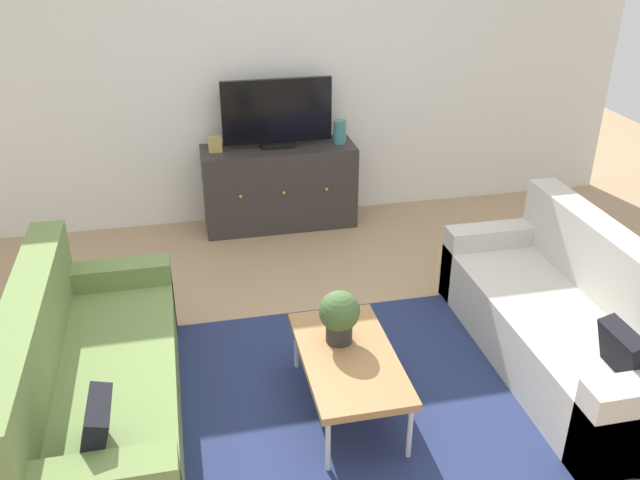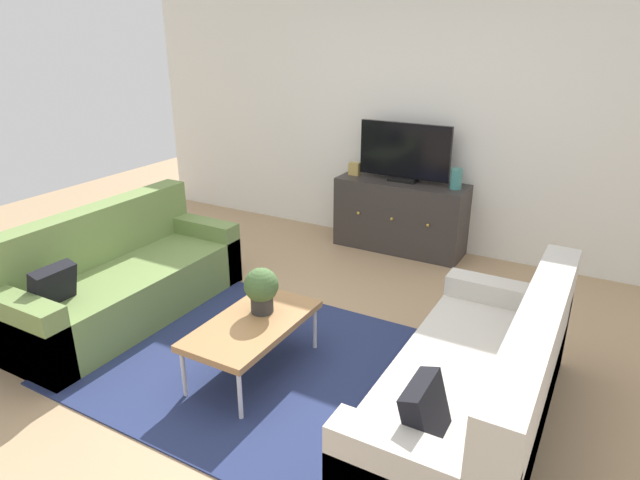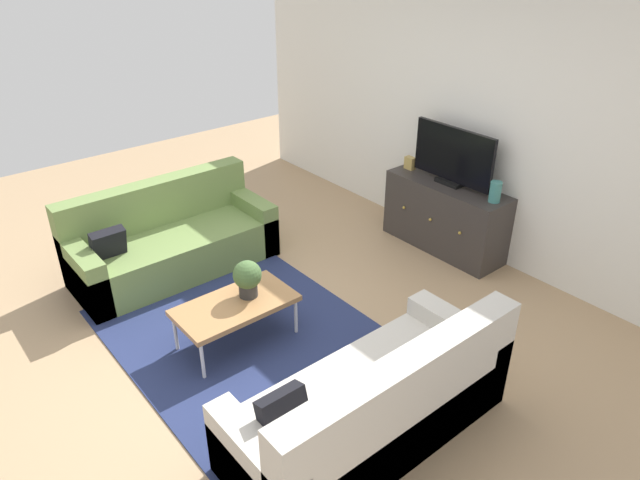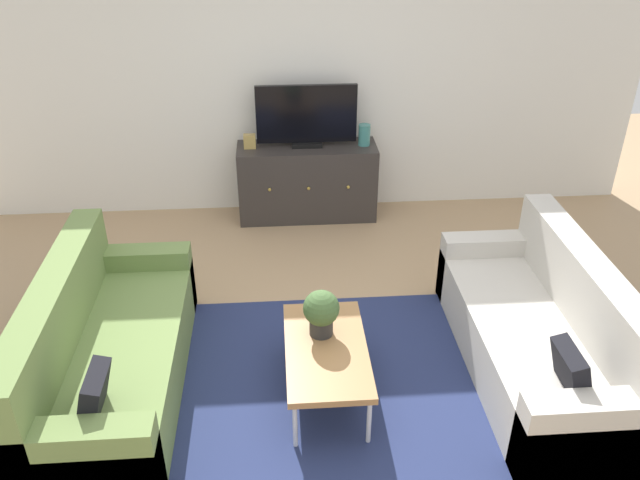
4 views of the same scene
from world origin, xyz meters
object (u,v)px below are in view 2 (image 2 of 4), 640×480
object	(u,v)px
tv_console	(401,216)
coffee_table	(253,326)
couch_right_side	(484,392)
glass_vase	(456,179)
couch_left_side	(117,281)
mantel_clock	(354,169)
flat_screen_tv	(405,153)
potted_plant	(261,288)

from	to	relation	value
tv_console	coffee_table	bearing A→B (deg)	-90.64
couch_right_side	glass_vase	size ratio (longest dim) A/B	9.69
couch_left_side	mantel_clock	world-z (taller)	mantel_clock
flat_screen_tv	mantel_clock	world-z (taller)	flat_screen_tv
couch_left_side	coffee_table	size ratio (longest dim) A/B	2.03
glass_vase	mantel_clock	size ratio (longest dim) A/B	1.52
flat_screen_tv	couch_right_side	bearing A→B (deg)	-59.11
couch_left_side	tv_console	size ratio (longest dim) A/B	1.47
coffee_table	glass_vase	size ratio (longest dim) A/B	4.78
coffee_table	potted_plant	distance (m)	0.25
couch_right_side	glass_vase	bearing A→B (deg)	110.78
couch_right_side	potted_plant	world-z (taller)	couch_right_side
coffee_table	mantel_clock	size ratio (longest dim) A/B	7.28
couch_right_side	flat_screen_tv	xyz separation A→B (m)	(-1.43, 2.40, 0.72)
couch_left_side	mantel_clock	size ratio (longest dim) A/B	14.74
couch_right_side	coffee_table	world-z (taller)	couch_right_side
couch_right_side	potted_plant	bearing A→B (deg)	179.66
couch_right_side	potted_plant	xyz separation A→B (m)	(-1.48, 0.01, 0.27)
coffee_table	tv_console	size ratio (longest dim) A/B	0.73
flat_screen_tv	mantel_clock	distance (m)	0.58
couch_left_side	tv_console	world-z (taller)	couch_left_side
couch_left_side	potted_plant	distance (m)	1.42
coffee_table	flat_screen_tv	world-z (taller)	flat_screen_tv
tv_console	couch_left_side	bearing A→B (deg)	-121.24
couch_left_side	flat_screen_tv	size ratio (longest dim) A/B	2.08
couch_left_side	potted_plant	size ratio (longest dim) A/B	6.15
coffee_table	glass_vase	xyz separation A→B (m)	(0.56, 2.51, 0.47)
flat_screen_tv	coffee_table	bearing A→B (deg)	-90.63
coffee_table	flat_screen_tv	distance (m)	2.61
flat_screen_tv	glass_vase	bearing A→B (deg)	-2.15
couch_left_side	mantel_clock	bearing A→B (deg)	69.06
potted_plant	coffee_table	bearing A→B (deg)	-81.77
couch_left_side	glass_vase	world-z (taller)	glass_vase
couch_right_side	glass_vase	xyz separation A→B (m)	(-0.90, 2.38, 0.54)
glass_vase	flat_screen_tv	bearing A→B (deg)	177.85
potted_plant	flat_screen_tv	size ratio (longest dim) A/B	0.34
couch_right_side	couch_left_side	bearing A→B (deg)	180.00
flat_screen_tv	mantel_clock	bearing A→B (deg)	-177.85
coffee_table	glass_vase	distance (m)	2.61
mantel_clock	coffee_table	bearing A→B (deg)	-78.64
potted_plant	tv_console	distance (m)	2.37
glass_vase	potted_plant	bearing A→B (deg)	-103.77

